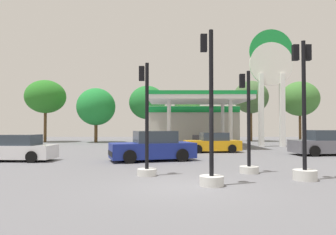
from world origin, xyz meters
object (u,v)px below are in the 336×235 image
traffic_signal_0 (303,138)px  tree_1 (95,107)px  car_3 (211,143)px  station_pole_sign (270,73)px  car_1 (152,147)px  car_2 (16,149)px  traffic_signal_1 (247,144)px  tree_4 (250,97)px  tree_0 (44,97)px  tree_3 (186,102)px  car_0 (326,144)px  tree_2 (146,103)px  traffic_signal_2 (145,142)px  traffic_signal_3 (209,143)px  tree_5 (298,99)px

traffic_signal_0 → tree_1: 28.90m
car_3 → traffic_signal_0: (1.59, -11.73, 0.83)m
station_pole_sign → car_1: size_ratio=2.22×
car_2 → traffic_signal_1: bearing=-21.0°
traffic_signal_0 → tree_4: bearing=78.7°
car_2 → tree_1: bearing=90.6°
tree_0 → tree_3: bearing=2.1°
car_0 → traffic_signal_1: (-7.22, -7.88, 0.44)m
car_0 → tree_4: (-0.08, 18.43, 4.78)m
tree_4 → tree_0: bearing=-176.1°
car_2 → tree_3: bearing=63.0°
tree_0 → tree_1: tree_0 is taller
car_1 → tree_2: tree_2 is taller
car_3 → tree_1: bearing=130.3°
traffic_signal_2 → tree_2: bearing=93.7°
car_1 → traffic_signal_3: (2.22, -7.21, 0.63)m
car_1 → car_2: car_1 is taller
traffic_signal_1 → tree_3: size_ratio=0.67×
car_2 → traffic_signal_2: traffic_signal_2 is taller
car_2 → traffic_signal_2: bearing=-34.4°
car_1 → tree_3: (3.20, 20.71, 4.03)m
station_pole_sign → tree_3: size_ratio=1.77×
car_1 → traffic_signal_1: bearing=-47.8°
car_1 → tree_3: 21.34m
traffic_signal_3 → tree_1: size_ratio=0.79×
tree_0 → tree_2: size_ratio=1.12×
station_pole_sign → traffic_signal_1: size_ratio=2.63×
traffic_signal_0 → traffic_signal_1: bearing=133.7°
car_3 → traffic_signal_2: bearing=-110.9°
car_0 → tree_5: (5.82, 17.92, 4.53)m
car_3 → tree_0: size_ratio=0.56×
traffic_signal_1 → traffic_signal_3: traffic_signal_3 is taller
traffic_signal_1 → traffic_signal_3: size_ratio=0.83×
car_2 → tree_4: bearing=49.5°
station_pole_sign → tree_0: station_pole_sign is taller
traffic_signal_0 → traffic_signal_1: (-1.57, 1.64, -0.30)m
station_pole_sign → tree_3: bearing=129.5°
car_2 → traffic_signal_1: size_ratio=0.99×
tree_2 → tree_3: tree_2 is taller
traffic_signal_0 → station_pole_sign: bearing=75.0°
car_0 → tree_2: 20.98m
traffic_signal_0 → traffic_signal_3: 3.62m
traffic_signal_1 → tree_2: size_ratio=0.63×
traffic_signal_1 → tree_0: (-17.96, 24.61, 4.23)m
tree_1 → tree_5: 24.86m
station_pole_sign → car_3: bearing=-135.7°
tree_0 → tree_4: (25.10, 1.69, 0.11)m
station_pole_sign → tree_2: bearing=148.0°
car_2 → tree_5: size_ratio=0.56×
car_1 → traffic_signal_0: 8.42m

